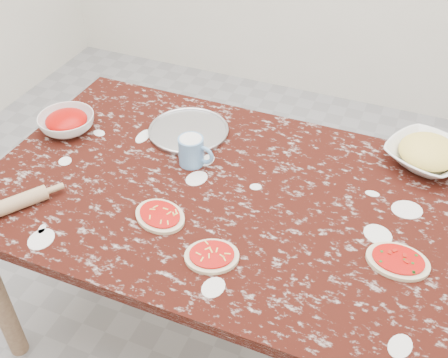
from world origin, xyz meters
TOP-DOWN VIEW (x-y plane):
  - ground at (0.00, 0.00)m, footprint 4.00×4.00m
  - worktable at (0.00, 0.00)m, footprint 1.60×1.00m
  - pizza_tray at (-0.25, 0.26)m, footprint 0.37×0.37m
  - sauce_bowl at (-0.68, 0.10)m, footprint 0.26×0.26m
  - cheese_bowl at (0.60, 0.40)m, footprint 0.36×0.36m
  - flour_mug at (-0.16, 0.10)m, footprint 0.13×0.09m
  - pizza_left at (-0.14, -0.20)m, footprint 0.21×0.18m
  - pizza_mid at (0.08, -0.29)m, footprint 0.20×0.18m
  - pizza_right at (0.58, -0.10)m, footprint 0.18×0.14m
  - rolling_pin at (-0.59, -0.35)m, footprint 0.18×0.23m

SIDE VIEW (x-z plane):
  - ground at x=0.00m, z-range 0.00..0.00m
  - worktable at x=0.00m, z-range 0.29..1.04m
  - pizza_tray at x=-0.25m, z-range 0.75..0.76m
  - pizza_right at x=0.58m, z-range 0.75..0.77m
  - pizza_left at x=-0.14m, z-range 0.75..0.77m
  - pizza_mid at x=0.08m, z-range 0.75..0.77m
  - rolling_pin at x=-0.59m, z-range 0.75..0.80m
  - sauce_bowl at x=-0.68m, z-range 0.75..0.82m
  - cheese_bowl at x=0.60m, z-range 0.75..0.82m
  - flour_mug at x=-0.16m, z-range 0.75..0.86m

